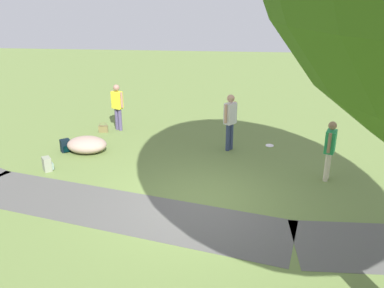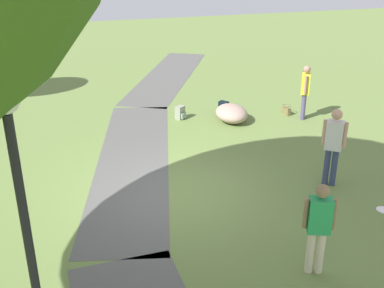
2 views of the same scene
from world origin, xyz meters
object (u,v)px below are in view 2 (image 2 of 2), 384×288
(passerby_on_path, at_px, (334,142))
(backpack_by_boulder, at_px, (223,108))
(woman_with_handbag, at_px, (305,89))
(handbag_on_grass, at_px, (286,110))
(lawn_boulder, at_px, (232,113))
(spare_backpack_on_lawn, at_px, (180,113))
(frisbee_on_grass, at_px, (383,210))
(man_near_boulder, at_px, (319,223))
(lamp_post, at_px, (25,222))

(passerby_on_path, bearing_deg, backpack_by_boulder, 7.15)
(woman_with_handbag, xyz_separation_m, handbag_on_grass, (0.48, 0.30, -0.81))
(woman_with_handbag, distance_m, handbag_on_grass, 0.99)
(lawn_boulder, height_order, passerby_on_path, passerby_on_path)
(spare_backpack_on_lawn, xyz_separation_m, frisbee_on_grass, (-6.34, -2.51, -0.18))
(man_near_boulder, distance_m, frisbee_on_grass, 2.84)
(man_near_boulder, bearing_deg, handbag_on_grass, -23.96)
(lawn_boulder, xyz_separation_m, backpack_by_boulder, (0.69, 0.01, -0.06))
(backpack_by_boulder, bearing_deg, man_near_boulder, 170.69)
(woman_with_handbag, xyz_separation_m, frisbee_on_grass, (-5.26, 1.07, -0.94))
(passerby_on_path, xyz_separation_m, spare_backpack_on_lawn, (5.03, 2.05, -0.85))
(spare_backpack_on_lawn, bearing_deg, man_near_boulder, -178.82)
(lawn_boulder, distance_m, backpack_by_boulder, 0.69)
(handbag_on_grass, relative_size, backpack_by_boulder, 0.83)
(woman_with_handbag, relative_size, spare_backpack_on_lawn, 4.13)
(lamp_post, relative_size, handbag_on_grass, 11.47)
(man_near_boulder, height_order, spare_backpack_on_lawn, man_near_boulder)
(backpack_by_boulder, height_order, frisbee_on_grass, backpack_by_boulder)
(lawn_boulder, bearing_deg, woman_with_handbag, -101.10)
(lamp_post, distance_m, passerby_on_path, 7.18)
(frisbee_on_grass, bearing_deg, lamp_post, 108.74)
(woman_with_handbag, height_order, handbag_on_grass, woman_with_handbag)
(handbag_on_grass, height_order, frisbee_on_grass, handbag_on_grass)
(woman_with_handbag, bearing_deg, lawn_boulder, 78.90)
(lamp_post, height_order, spare_backpack_on_lawn, lamp_post)
(lawn_boulder, distance_m, frisbee_on_grass, 5.79)
(man_near_boulder, height_order, frisbee_on_grass, man_near_boulder)
(man_near_boulder, bearing_deg, passerby_on_path, -36.07)
(passerby_on_path, distance_m, backpack_by_boulder, 5.18)
(woman_with_handbag, relative_size, passerby_on_path, 0.93)
(lawn_boulder, bearing_deg, spare_backpack_on_lawn, 65.24)
(man_near_boulder, xyz_separation_m, backpack_by_boulder, (7.67, -1.26, -0.75))
(woman_with_handbag, height_order, spare_backpack_on_lawn, woman_with_handbag)
(lawn_boulder, relative_size, handbag_on_grass, 3.78)
(woman_with_handbag, distance_m, backpack_by_boulder, 2.56)
(handbag_on_grass, distance_m, spare_backpack_on_lawn, 3.34)
(lamp_post, xyz_separation_m, lawn_boulder, (7.91, -5.48, -2.09))
(woman_with_handbag, relative_size, man_near_boulder, 1.01)
(passerby_on_path, bearing_deg, lamp_post, 120.03)
(man_near_boulder, xyz_separation_m, passerby_on_path, (2.60, -1.89, 0.10))
(lawn_boulder, distance_m, handbag_on_grass, 1.87)
(handbag_on_grass, xyz_separation_m, spare_backpack_on_lawn, (0.60, 3.28, 0.05))
(spare_backpack_on_lawn, bearing_deg, passerby_on_path, -157.85)
(woman_with_handbag, bearing_deg, man_near_boulder, 152.37)
(spare_backpack_on_lawn, height_order, frisbee_on_grass, spare_backpack_on_lawn)
(lamp_post, bearing_deg, lawn_boulder, -34.72)
(backpack_by_boulder, distance_m, frisbee_on_grass, 6.47)
(backpack_by_boulder, bearing_deg, lawn_boulder, -179.55)
(lawn_boulder, distance_m, passerby_on_path, 4.49)
(lawn_boulder, distance_m, spare_backpack_on_lawn, 1.56)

